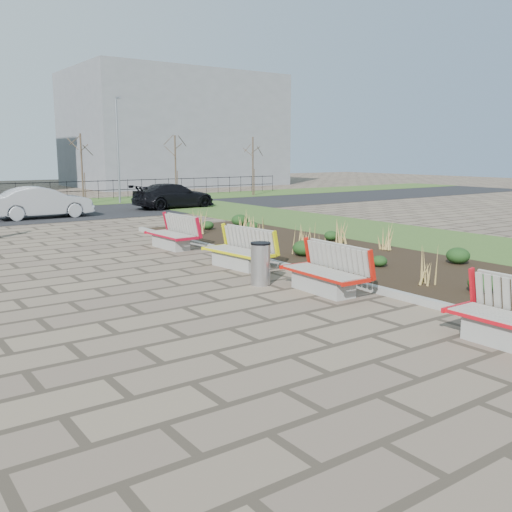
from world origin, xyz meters
TOP-DOWN VIEW (x-y plane):
  - ground at (0.00, 0.00)m, footprint 120.00×120.00m
  - planting_bed at (6.25, 5.00)m, footprint 4.50×18.00m
  - planting_curb at (3.92, 5.00)m, footprint 0.16×18.00m
  - grass_verge_near at (11.00, 5.00)m, footprint 5.00×38.00m
  - bench_b at (3.00, 2.65)m, footprint 0.97×2.13m
  - bench_c at (3.00, 5.93)m, footprint 1.11×2.18m
  - bench_d at (3.00, 9.69)m, footprint 0.96×2.13m
  - litter_bin at (2.34, 4.00)m, footprint 0.44×0.44m
  - car_silver at (2.11, 20.62)m, footprint 4.33×1.52m
  - car_black at (9.19, 21.40)m, footprint 4.65×2.11m
  - tree_d at (6.00, 26.50)m, footprint 1.40×1.40m
  - tree_e at (12.00, 26.50)m, footprint 1.40×1.40m
  - tree_f at (18.00, 26.50)m, footprint 1.40×1.40m
  - lamp_east at (8.00, 26.00)m, footprint 0.24×0.60m
  - building_grey at (20.00, 42.00)m, footprint 18.00×12.00m

SIDE VIEW (x-z plane):
  - ground at x=0.00m, z-range 0.00..0.00m
  - grass_verge_near at x=11.00m, z-range 0.00..0.04m
  - planting_bed at x=6.25m, z-range 0.00..0.10m
  - planting_curb at x=3.92m, z-range 0.00..0.15m
  - litter_bin at x=2.34m, z-range 0.00..0.95m
  - bench_b at x=3.00m, z-range 0.00..1.00m
  - bench_c at x=3.00m, z-range 0.00..1.00m
  - bench_d at x=3.00m, z-range 0.00..1.00m
  - car_black at x=9.19m, z-range 0.02..1.34m
  - car_silver at x=2.11m, z-range 0.02..1.44m
  - tree_d at x=6.00m, z-range 0.04..4.04m
  - tree_e at x=12.00m, z-range 0.04..4.04m
  - tree_f at x=18.00m, z-range 0.04..4.04m
  - lamp_east at x=8.00m, z-range 0.04..6.04m
  - building_grey at x=20.00m, z-range 0.00..10.00m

